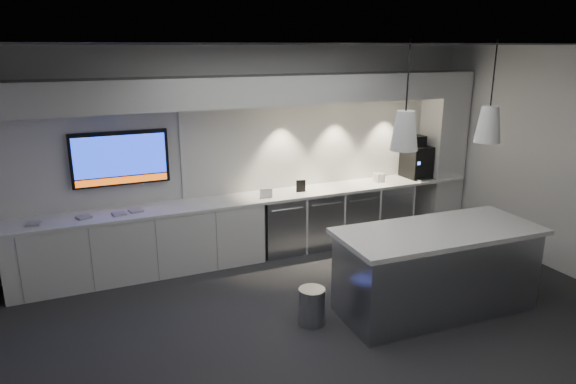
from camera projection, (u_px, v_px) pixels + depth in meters
name	position (u px, v px, depth m)	size (l,w,h in m)	color
floor	(333.00, 323.00, 5.74)	(7.00, 7.00, 0.00)	#28282B
ceiling	(341.00, 44.00, 4.92)	(7.00, 7.00, 0.00)	black
wall_back	(255.00, 151.00, 7.54)	(7.00, 7.00, 0.00)	silver
wall_front	(534.00, 299.00, 3.13)	(7.00, 7.00, 0.00)	silver
wall_right	(573.00, 164.00, 6.67)	(7.00, 7.00, 0.00)	silver
back_counter	(263.00, 197.00, 7.42)	(6.80, 0.65, 0.04)	white
left_base_cabinets	(142.00, 244.00, 6.88)	(3.30, 0.63, 0.86)	silver
fridge_unit_a	(279.00, 224.00, 7.64)	(0.60, 0.61, 0.85)	#929599
fridge_unit_b	(317.00, 219.00, 7.88)	(0.60, 0.61, 0.85)	#929599
fridge_unit_c	(353.00, 214.00, 8.12)	(0.60, 0.61, 0.85)	#929599
fridge_unit_d	(386.00, 209.00, 8.37)	(0.60, 0.61, 0.85)	#929599
backsplash	(328.00, 142.00, 7.97)	(4.60, 0.03, 1.30)	silver
soffit	(261.00, 90.00, 7.03)	(6.90, 0.60, 0.40)	silver
column	(442.00, 151.00, 8.55)	(0.55, 0.55, 2.60)	silver
wall_tv	(120.00, 158.00, 6.75)	(1.25, 0.07, 0.72)	black
island	(436.00, 269.00, 5.92)	(2.39, 1.10, 1.00)	#929599
bin	(312.00, 306.00, 5.69)	(0.29, 0.29, 0.41)	#929599
coffee_machine	(416.00, 160.00, 8.39)	(0.39, 0.56, 0.69)	black
sign_black	(301.00, 186.00, 7.58)	(0.14, 0.02, 0.18)	black
sign_white	(266.00, 193.00, 7.28)	(0.18, 0.02, 0.14)	white
cup_cluster	(379.00, 178.00, 8.16)	(0.16, 0.16, 0.14)	silver
tray_a	(33.00, 224.00, 6.21)	(0.16, 0.16, 0.03)	#999999
tray_b	(84.00, 217.00, 6.45)	(0.16, 0.16, 0.03)	#999999
tray_c	(119.00, 214.00, 6.58)	(0.16, 0.16, 0.03)	#999999
tray_d	(136.00, 211.00, 6.70)	(0.16, 0.16, 0.03)	#999999
pendant_left	(405.00, 130.00, 5.25)	(0.28, 0.28, 1.11)	silver
pendant_right	(489.00, 124.00, 5.68)	(0.28, 0.28, 1.11)	silver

